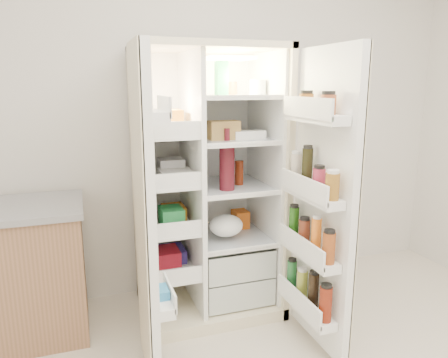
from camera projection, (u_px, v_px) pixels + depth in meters
name	position (u px, v px, depth m)	size (l,w,h in m)	color
wall_back	(210.00, 112.00, 3.16)	(4.00, 0.02, 2.70)	silver
refrigerator	(208.00, 204.00, 2.93)	(0.92, 0.70, 1.80)	beige
freezer_door	(146.00, 216.00, 2.18)	(0.15, 0.40, 1.72)	white
fridge_door	(321.00, 207.00, 2.41)	(0.17, 0.58, 1.72)	white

